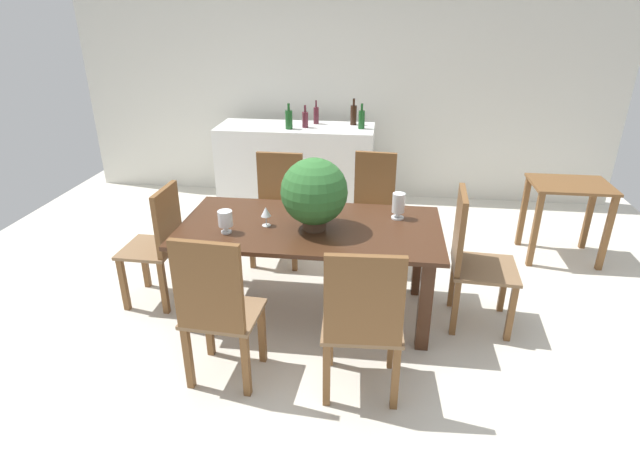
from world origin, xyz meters
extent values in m
plane|color=silver|center=(0.00, 0.00, 0.00)|extent=(7.04, 7.04, 0.00)
cube|color=silver|center=(0.00, 2.60, 1.30)|extent=(6.40, 0.10, 2.60)
cube|color=#422616|center=(0.00, -0.15, 0.72)|extent=(1.92, 0.97, 0.03)
cube|color=#422616|center=(-0.84, -0.52, 0.35)|extent=(0.09, 0.09, 0.70)
cube|color=#422616|center=(0.84, -0.52, 0.35)|extent=(0.09, 0.09, 0.70)
cube|color=#422616|center=(-0.84, 0.22, 0.35)|extent=(0.09, 0.09, 0.70)
cube|color=#422616|center=(0.84, 0.22, 0.35)|extent=(0.09, 0.09, 0.70)
cube|color=brown|center=(-1.45, 0.03, 0.23)|extent=(0.04, 0.04, 0.45)
cube|color=brown|center=(-1.45, -0.32, 0.23)|extent=(0.04, 0.04, 0.45)
cube|color=brown|center=(-1.12, 0.03, 0.23)|extent=(0.04, 0.04, 0.45)
cube|color=brown|center=(-1.12, -0.33, 0.23)|extent=(0.04, 0.04, 0.45)
cube|color=olive|center=(-1.29, -0.15, 0.46)|extent=(0.41, 0.44, 0.03)
cube|color=brown|center=(-1.10, -0.15, 0.73)|extent=(0.05, 0.40, 0.50)
cube|color=brown|center=(-0.63, 0.48, 0.23)|extent=(0.04, 0.04, 0.45)
cube|color=brown|center=(-0.24, 0.48, 0.23)|extent=(0.04, 0.04, 0.45)
cube|color=brown|center=(-0.63, 0.85, 0.23)|extent=(0.04, 0.04, 0.45)
cube|color=brown|center=(-0.23, 0.84, 0.23)|extent=(0.04, 0.04, 0.45)
cube|color=olive|center=(-0.43, 0.66, 0.46)|extent=(0.47, 0.45, 0.03)
cube|color=brown|center=(-0.43, 0.86, 0.73)|extent=(0.43, 0.04, 0.51)
cube|color=brown|center=(0.62, -0.76, 0.23)|extent=(0.05, 0.05, 0.45)
cube|color=brown|center=(0.22, -0.78, 0.23)|extent=(0.05, 0.05, 0.45)
cube|color=brown|center=(0.64, -1.13, 0.23)|extent=(0.05, 0.05, 0.45)
cube|color=brown|center=(0.24, -1.15, 0.23)|extent=(0.05, 0.05, 0.45)
cube|color=olive|center=(0.43, -0.96, 0.46)|extent=(0.50, 0.47, 0.03)
cube|color=brown|center=(0.44, -1.16, 0.76)|extent=(0.44, 0.06, 0.56)
cube|color=brown|center=(0.26, 0.51, 0.23)|extent=(0.05, 0.05, 0.45)
cube|color=brown|center=(0.58, 0.48, 0.23)|extent=(0.05, 0.05, 0.45)
cube|color=brown|center=(0.28, 0.84, 0.23)|extent=(0.05, 0.05, 0.45)
cube|color=brown|center=(0.61, 0.82, 0.23)|extent=(0.05, 0.05, 0.45)
cube|color=olive|center=(0.43, 0.66, 0.46)|extent=(0.43, 0.44, 0.03)
cube|color=brown|center=(0.45, 0.85, 0.75)|extent=(0.37, 0.07, 0.55)
cube|color=brown|center=(-0.23, -0.80, 0.23)|extent=(0.05, 0.05, 0.45)
cube|color=brown|center=(-0.61, -0.78, 0.23)|extent=(0.05, 0.05, 0.45)
cube|color=brown|center=(-0.26, -1.14, 0.23)|extent=(0.05, 0.05, 0.45)
cube|color=brown|center=(-0.63, -1.11, 0.23)|extent=(0.05, 0.05, 0.45)
cube|color=olive|center=(-0.43, -0.96, 0.46)|extent=(0.47, 0.43, 0.03)
cube|color=brown|center=(-0.44, -1.14, 0.76)|extent=(0.42, 0.07, 0.57)
cube|color=brown|center=(1.47, -0.35, 0.23)|extent=(0.05, 0.05, 0.45)
cube|color=brown|center=(1.49, 0.03, 0.23)|extent=(0.05, 0.05, 0.45)
cube|color=brown|center=(1.08, -0.33, 0.23)|extent=(0.05, 0.05, 0.45)
cube|color=brown|center=(1.10, 0.06, 0.23)|extent=(0.05, 0.05, 0.45)
cube|color=olive|center=(1.29, -0.15, 0.46)|extent=(0.49, 0.49, 0.03)
cube|color=brown|center=(1.08, -0.13, 0.76)|extent=(0.07, 0.43, 0.56)
cylinder|color=#4C3828|center=(0.04, -0.20, 0.79)|extent=(0.17, 0.17, 0.11)
sphere|color=#2D662D|center=(0.04, -0.20, 1.02)|extent=(0.48, 0.48, 0.48)
sphere|color=#DB9EB2|center=(-0.15, -0.13, 0.99)|extent=(0.04, 0.04, 0.04)
sphere|color=#DB9EB2|center=(0.01, -0.33, 0.96)|extent=(0.04, 0.04, 0.04)
sphere|color=#DB9EB2|center=(0.08, -0.04, 1.06)|extent=(0.04, 0.04, 0.04)
sphere|color=#DB9EB2|center=(0.02, -0.07, 1.02)|extent=(0.06, 0.06, 0.06)
cylinder|color=silver|center=(-0.58, -0.35, 0.74)|extent=(0.08, 0.08, 0.01)
cylinder|color=silver|center=(-0.58, -0.35, 0.77)|extent=(0.03, 0.03, 0.04)
cylinder|color=silver|center=(-0.58, -0.35, 0.85)|extent=(0.10, 0.10, 0.11)
cylinder|color=silver|center=(0.64, 0.07, 0.74)|extent=(0.10, 0.10, 0.01)
cylinder|color=silver|center=(0.64, 0.07, 0.77)|extent=(0.03, 0.03, 0.04)
cylinder|color=silver|center=(0.64, 0.07, 0.86)|extent=(0.10, 0.10, 0.15)
cylinder|color=silver|center=(-0.32, -0.20, 0.74)|extent=(0.06, 0.06, 0.00)
cylinder|color=silver|center=(-0.32, -0.20, 0.78)|extent=(0.01, 0.01, 0.07)
cone|color=silver|center=(-0.32, -0.20, 0.85)|extent=(0.07, 0.07, 0.07)
cube|color=silver|center=(-0.48, 1.99, 0.49)|extent=(1.75, 0.64, 0.98)
cylinder|color=#511E28|center=(-0.27, 2.15, 1.07)|extent=(0.06, 0.06, 0.18)
cylinder|color=#511E28|center=(-0.27, 2.15, 1.20)|extent=(0.02, 0.02, 0.08)
cylinder|color=#194C1E|center=(0.26, 1.97, 1.07)|extent=(0.07, 0.07, 0.19)
cylinder|color=#194C1E|center=(0.26, 1.97, 1.21)|extent=(0.03, 0.03, 0.08)
cylinder|color=black|center=(0.16, 2.15, 1.08)|extent=(0.07, 0.07, 0.21)
cylinder|color=black|center=(0.16, 2.15, 1.23)|extent=(0.02, 0.02, 0.08)
cylinder|color=#511E28|center=(-0.36, 1.95, 1.06)|extent=(0.07, 0.07, 0.17)
cylinder|color=#511E28|center=(-0.36, 1.95, 1.18)|extent=(0.02, 0.02, 0.07)
cylinder|color=#194C1E|center=(-0.52, 1.86, 1.08)|extent=(0.08, 0.08, 0.20)
cylinder|color=#194C1E|center=(-0.52, 1.86, 1.21)|extent=(0.03, 0.03, 0.07)
cube|color=brown|center=(2.21, 1.07, 0.73)|extent=(0.69, 0.53, 0.02)
cube|color=brown|center=(1.91, 0.85, 0.36)|extent=(0.05, 0.05, 0.72)
cube|color=brown|center=(2.52, 0.85, 0.36)|extent=(0.05, 0.05, 0.72)
cube|color=brown|center=(1.91, 1.29, 0.36)|extent=(0.05, 0.05, 0.72)
cube|color=brown|center=(2.52, 1.29, 0.36)|extent=(0.05, 0.05, 0.72)
camera|label=1|loc=(0.50, -3.51, 2.24)|focal=28.27mm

